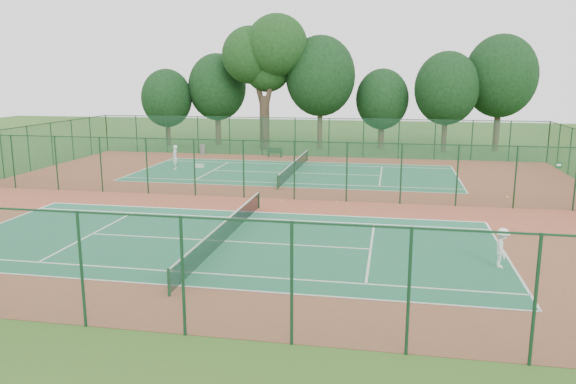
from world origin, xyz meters
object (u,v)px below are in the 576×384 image
(player_far, at_px, (175,157))
(trash_bin, at_px, (203,149))
(player_near, at_px, (502,248))
(kit_bag, at_px, (199,166))
(big_tree, at_px, (265,54))
(bench, at_px, (275,152))

(player_far, bearing_deg, trash_bin, 170.31)
(player_near, height_order, kit_bag, player_near)
(kit_bag, relative_size, big_tree, 0.06)
(kit_bag, bearing_deg, player_far, -143.46)
(player_far, xyz_separation_m, kit_bag, (1.57, 1.12, -0.80))
(bench, distance_m, big_tree, 10.50)
(player_near, height_order, trash_bin, player_near)
(player_near, bearing_deg, trash_bin, 39.93)
(kit_bag, bearing_deg, trash_bin, 107.79)
(big_tree, bearing_deg, bench, -69.65)
(player_near, distance_m, kit_bag, 28.18)
(trash_bin, distance_m, big_tree, 11.13)
(bench, height_order, kit_bag, bench)
(player_far, height_order, big_tree, big_tree)
(trash_bin, distance_m, bench, 6.97)
(player_far, distance_m, bench, 10.08)
(bench, height_order, big_tree, big_tree)
(player_near, relative_size, kit_bag, 1.97)
(player_near, relative_size, bench, 1.09)
(trash_bin, relative_size, big_tree, 0.07)
(player_far, relative_size, kit_bag, 2.40)
(player_near, relative_size, trash_bin, 1.67)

